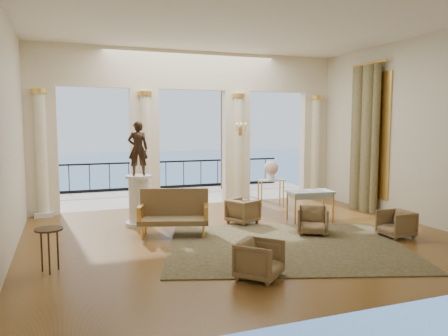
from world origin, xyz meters
name	(u,v)px	position (x,y,z in m)	size (l,w,h in m)	color
floor	(242,236)	(0.00, 0.00, 0.00)	(9.00, 9.00, 0.00)	#553113
room_walls	(266,99)	(0.00, -1.12, 2.88)	(9.00, 9.00, 9.00)	beige
arcade	(192,118)	(0.00, 3.82, 2.58)	(9.00, 0.56, 4.50)	beige
terrace	(177,196)	(0.00, 5.80, -0.05)	(10.00, 3.60, 0.10)	#A29885
balustrade	(166,177)	(0.00, 7.40, 0.41)	(9.00, 0.06, 1.03)	black
palm_tree	(224,77)	(2.00, 6.60, 4.09)	(2.00, 2.00, 4.50)	#4C3823
sea	(90,179)	(0.00, 60.00, -6.00)	(160.00, 160.00, 0.00)	#264A84
curtain	(364,138)	(4.28, 1.50, 2.02)	(0.33, 1.40, 4.09)	brown
window_frame	(370,135)	(4.47, 1.50, 2.10)	(0.04, 1.60, 3.40)	#EEB64E
wall_sconce	(240,130)	(1.40, 3.51, 2.23)	(0.30, 0.11, 0.33)	#EEB64E
rug	(287,246)	(0.53, -1.02, 0.01)	(4.63, 3.60, 0.02)	#2E3217
armchair_a	(260,258)	(-0.73, -2.46, 0.33)	(0.64, 0.60, 0.66)	#4C3B1E
armchair_b	(313,219)	(1.54, -0.35, 0.34)	(0.65, 0.61, 0.67)	#4C3B1E
armchair_c	(396,223)	(3.08, -1.20, 0.32)	(0.62, 0.58, 0.63)	#4C3B1E
armchair_d	(243,210)	(0.50, 1.15, 0.33)	(0.64, 0.60, 0.66)	#4C3B1E
settee	(174,212)	(-1.34, 0.66, 0.49)	(1.63, 1.07, 1.00)	#4C3B1E
game_table	(310,194)	(2.17, 0.80, 0.68)	(1.17, 0.71, 0.76)	#A1BCC6
pedestal	(139,201)	(-1.92, 1.80, 0.58)	(0.66, 0.66, 1.21)	silver
statue	(138,149)	(-1.92, 1.80, 1.84)	(0.46, 0.30, 1.27)	black
console_table	(271,184)	(2.20, 3.05, 0.64)	(0.83, 0.38, 0.77)	silver
urn	(271,169)	(2.20, 3.05, 1.09)	(0.42, 0.42, 0.56)	white
side_table	(49,235)	(-3.84, -1.00, 0.63)	(0.45, 0.45, 0.73)	black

